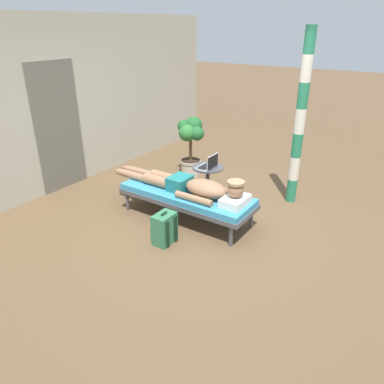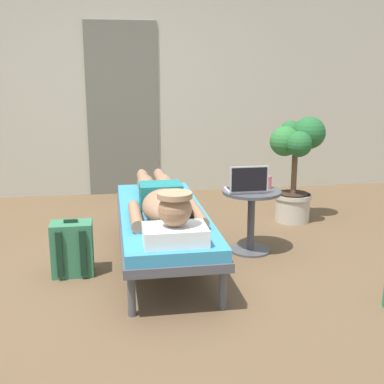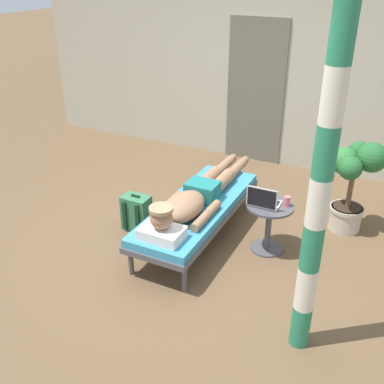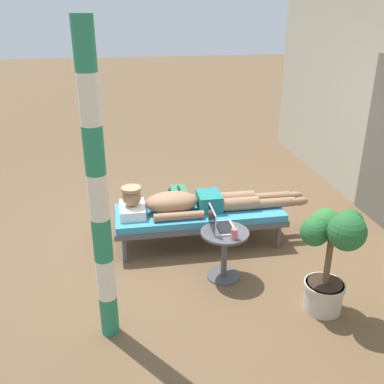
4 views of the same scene
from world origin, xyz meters
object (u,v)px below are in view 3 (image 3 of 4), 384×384
(drink_glass, at_px, (287,201))
(backpack, at_px, (137,213))
(person_reclining, at_px, (194,198))
(lounge_chair, at_px, (198,209))
(potted_plant, at_px, (354,179))
(laptop, at_px, (263,201))
(side_table, at_px, (269,219))
(porch_post, at_px, (318,202))

(drink_glass, relative_size, backpack, 0.25)
(person_reclining, bearing_deg, backpack, -175.71)
(lounge_chair, bearing_deg, drink_glass, 10.80)
(lounge_chair, bearing_deg, backpack, -168.72)
(lounge_chair, bearing_deg, potted_plant, 32.12)
(laptop, bearing_deg, side_table, 40.52)
(laptop, bearing_deg, person_reclining, -167.65)
(laptop, distance_m, backpack, 1.44)
(backpack, xyz_separation_m, porch_post, (2.07, -0.89, 1.07))
(potted_plant, xyz_separation_m, porch_post, (-0.03, -1.91, 0.64))
(side_table, xyz_separation_m, potted_plant, (0.67, 0.77, 0.27))
(backpack, distance_m, potted_plant, 2.38)
(side_table, height_order, drink_glass, drink_glass)
(backpack, distance_m, porch_post, 2.49)
(drink_glass, bearing_deg, potted_plant, 54.19)
(person_reclining, height_order, side_table, person_reclining)
(person_reclining, bearing_deg, lounge_chair, 90.00)
(backpack, height_order, porch_post, porch_post)
(laptop, bearing_deg, backpack, -171.63)
(laptop, height_order, potted_plant, potted_plant)
(backpack, relative_size, porch_post, 0.17)
(drink_glass, distance_m, porch_post, 1.46)
(laptop, xyz_separation_m, drink_glass, (0.21, 0.11, -0.01))
(lounge_chair, xyz_separation_m, side_table, (0.75, 0.12, 0.01))
(side_table, xyz_separation_m, backpack, (-1.43, -0.25, -0.16))
(person_reclining, distance_m, drink_glass, 0.94)
(side_table, height_order, porch_post, porch_post)
(person_reclining, height_order, laptop, laptop)
(laptop, distance_m, porch_post, 1.46)
(side_table, height_order, backpack, side_table)
(laptop, bearing_deg, drink_glass, 26.78)
(drink_glass, bearing_deg, backpack, -168.99)
(person_reclining, bearing_deg, porch_post, -34.21)
(drink_glass, relative_size, porch_post, 0.04)
(laptop, relative_size, backpack, 0.73)
(side_table, xyz_separation_m, drink_glass, (0.15, 0.05, 0.22))
(backpack, height_order, potted_plant, potted_plant)
(backpack, bearing_deg, person_reclining, 4.29)
(laptop, height_order, drink_glass, laptop)
(laptop, bearing_deg, porch_post, -57.56)
(lounge_chair, distance_m, side_table, 0.76)
(backpack, bearing_deg, drink_glass, 11.01)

